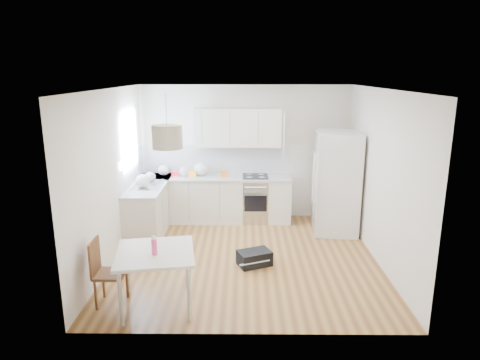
{
  "coord_description": "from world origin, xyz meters",
  "views": [
    {
      "loc": [
        -0.04,
        -6.45,
        2.96
      ],
      "look_at": [
        -0.09,
        0.4,
        1.21
      ],
      "focal_mm": 32.0,
      "sensor_mm": 36.0,
      "label": 1
    }
  ],
  "objects_px": {
    "dining_chair": "(110,272)",
    "refrigerator": "(337,182)",
    "dining_table": "(155,258)",
    "gym_bag": "(254,258)"
  },
  "relations": [
    {
      "from": "dining_chair",
      "to": "dining_table",
      "type": "bearing_deg",
      "value": -5.3
    },
    {
      "from": "gym_bag",
      "to": "dining_chair",
      "type": "bearing_deg",
      "value": -171.05
    },
    {
      "from": "refrigerator",
      "to": "gym_bag",
      "type": "height_order",
      "value": "refrigerator"
    },
    {
      "from": "dining_table",
      "to": "gym_bag",
      "type": "height_order",
      "value": "dining_table"
    },
    {
      "from": "dining_chair",
      "to": "refrigerator",
      "type": "bearing_deg",
      "value": 37.54
    },
    {
      "from": "refrigerator",
      "to": "dining_table",
      "type": "height_order",
      "value": "refrigerator"
    },
    {
      "from": "dining_table",
      "to": "refrigerator",
      "type": "bearing_deg",
      "value": 34.68
    },
    {
      "from": "refrigerator",
      "to": "dining_chair",
      "type": "xyz_separation_m",
      "value": [
        -3.46,
        -2.7,
        -0.5
      ]
    },
    {
      "from": "refrigerator",
      "to": "gym_bag",
      "type": "relative_size",
      "value": 3.79
    },
    {
      "from": "dining_chair",
      "to": "gym_bag",
      "type": "height_order",
      "value": "dining_chair"
    }
  ]
}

